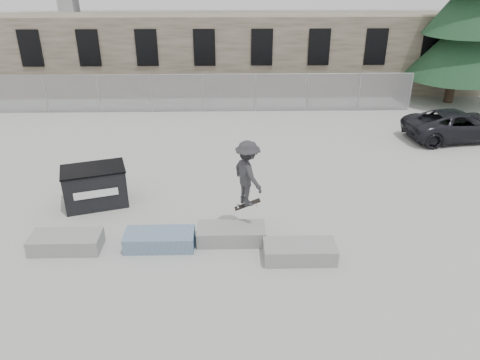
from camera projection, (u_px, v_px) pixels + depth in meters
The scene contains 11 objects.
ground at pixel (184, 243), 13.83m from camera, with size 120.00×120.00×0.00m, color #A5A5A0.
stone_wall at pixel (206, 55), 27.39m from camera, with size 36.00×2.58×4.50m.
chainlink_fence at pixel (203, 93), 24.57m from camera, with size 22.06×0.06×2.02m.
planter_far_left at pixel (66, 242), 13.42m from camera, with size 2.00×0.90×0.47m.
planter_center_left at pixel (160, 239), 13.54m from camera, with size 2.00×0.90×0.47m.
planter_center_right at pixel (231, 233), 13.81m from camera, with size 2.00×0.90×0.47m.
planter_offset at pixel (300, 251), 13.00m from camera, with size 2.00×0.90×0.47m.
dumpster at pixel (95, 186), 15.63m from camera, with size 2.32×1.79×1.35m.
spruce_tree at pixel (465, 15), 24.54m from camera, with size 5.29×5.29×11.50m.
suv at pixel (458, 125), 21.13m from camera, with size 2.20×4.78×1.33m, color black.
skateboarder at pixel (248, 174), 13.45m from camera, with size 1.26×1.48×2.15m.
Camera 1 is at (1.39, -11.61, 7.78)m, focal length 35.00 mm.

